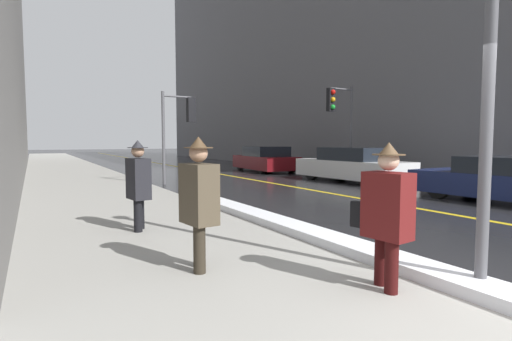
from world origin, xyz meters
TOP-DOWN VIEW (x-y plane):
  - sidewalk_slab at (-2.00, 15.00)m, footprint 4.00×80.00m
  - road_centre_stripe at (4.00, 15.00)m, footprint 0.16×80.00m
  - snow_bank_curb at (0.15, 4.06)m, footprint 0.50×8.75m
  - building_facade_right at (13.00, 22.00)m, footprint 6.00×36.00m
  - traffic_light_near at (1.10, 12.25)m, footprint 1.31×0.40m
  - traffic_light_far at (6.94, 10.37)m, footprint 1.31×0.33m
  - pedestrian_with_shoulder_bag at (-0.54, 1.01)m, footprint 0.33×0.70m
  - pedestrian_in_fedora at (-2.00, 2.53)m, footprint 0.35×0.52m
  - pedestrian_nearside at (-2.13, 5.03)m, footprint 0.34×0.51m
  - parked_car_white at (6.93, 9.55)m, footprint 1.92×4.78m
  - parked_car_maroon at (6.74, 15.76)m, footprint 2.21×4.46m

SIDE VIEW (x-z plane):
  - road_centre_stripe at x=4.00m, z-range 0.00..0.00m
  - sidewalk_slab at x=-2.00m, z-range 0.00..0.01m
  - snow_bank_curb at x=0.15m, z-range 0.00..0.14m
  - parked_car_maroon at x=6.74m, z-range -0.04..1.24m
  - parked_car_white at x=6.93m, z-range -0.03..1.28m
  - pedestrian_with_shoulder_bag at x=-0.54m, z-range 0.07..1.60m
  - pedestrian_nearside at x=-2.13m, z-range 0.07..1.64m
  - pedestrian_in_fedora at x=-2.00m, z-range 0.07..1.68m
  - traffic_light_near at x=1.10m, z-range 0.72..4.03m
  - traffic_light_far at x=6.94m, z-range 0.84..4.59m
  - building_facade_right at x=13.00m, z-range 0.00..17.45m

